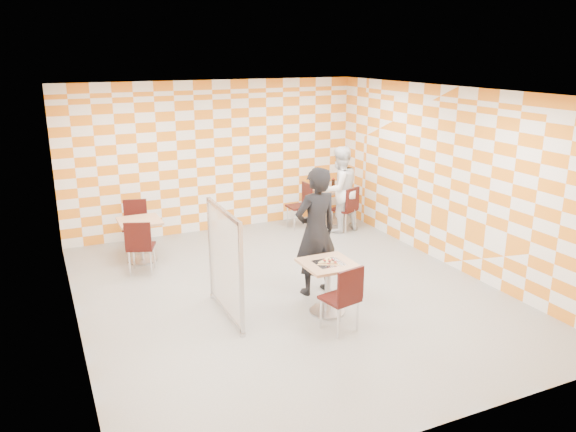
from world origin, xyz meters
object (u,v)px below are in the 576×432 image
object	(u,v)px
main_table	(328,279)
man_white	(340,189)
empty_table	(140,233)
chair_main_front	(345,294)
chair_empty_far	(135,221)
second_table	(329,200)
chair_second_side	(302,202)
chair_empty_near	(140,243)
partition	(225,263)
sport_bottle	(322,184)
chair_second_front	(348,206)
soda_bottle	(333,184)
man_dark	(316,232)

from	to	relation	value
main_table	man_white	xyz separation A→B (m)	(1.99, 3.19, 0.36)
empty_table	chair_main_front	distance (m)	4.19
man_white	chair_empty_far	bearing A→B (deg)	-17.48
chair_empty_far	second_table	bearing A→B (deg)	-0.85
chair_second_side	chair_empty_near	world-z (taller)	same
chair_empty_far	chair_main_front	bearing A→B (deg)	-66.98
main_table	partition	xyz separation A→B (m)	(-1.32, 0.49, 0.28)
sport_bottle	chair_second_front	bearing A→B (deg)	-76.78
soda_bottle	main_table	bearing A→B (deg)	-119.96
sport_bottle	chair_empty_near	bearing A→B (deg)	-161.66
second_table	chair_second_front	size ratio (longest dim) A/B	0.81
chair_second_front	chair_empty_near	world-z (taller)	same
chair_main_front	chair_second_side	size ratio (longest dim) A/B	1.00
chair_second_side	chair_empty_far	distance (m)	3.38
partition	chair_empty_far	bearing A→B (deg)	100.85
man_white	chair_empty_near	bearing A→B (deg)	0.58
chair_empty_near	soda_bottle	distance (m)	4.43
main_table	chair_empty_far	distance (m)	4.25
man_white	partition	bearing A→B (deg)	30.18
chair_main_front	chair_empty_far	world-z (taller)	same
chair_empty_near	second_table	bearing A→B (deg)	16.36
main_table	man_white	bearing A→B (deg)	58.00
chair_main_front	chair_second_side	world-z (taller)	same
main_table	empty_table	size ratio (longest dim) A/B	1.00
chair_second_side	chair_empty_far	bearing A→B (deg)	178.98
chair_second_front	chair_second_side	distance (m)	0.96
man_white	sport_bottle	size ratio (longest dim) A/B	8.67
soda_bottle	man_dark	bearing A→B (deg)	-123.16
partition	man_dark	world-z (taller)	man_dark
chair_empty_near	main_table	bearing A→B (deg)	-49.83
main_table	empty_table	xyz separation A→B (m)	(-1.98, 3.12, 0.00)
empty_table	chair_second_front	distance (m)	4.11
chair_main_front	empty_table	bearing A→B (deg)	116.95
main_table	partition	distance (m)	1.44
empty_table	man_white	world-z (taller)	man_white
main_table	partition	size ratio (longest dim) A/B	0.48
empty_table	man_dark	world-z (taller)	man_dark
soda_bottle	chair_main_front	bearing A→B (deg)	-117.26
chair_main_front	sport_bottle	distance (m)	4.90
main_table	partition	world-z (taller)	partition
main_table	second_table	bearing A→B (deg)	61.16
main_table	chair_empty_far	bearing A→B (deg)	117.32
chair_second_front	chair_empty_far	distance (m)	4.14
chair_second_front	man_white	world-z (taller)	man_white
chair_second_front	man_dark	world-z (taller)	man_dark
empty_table	chair_empty_far	xyz separation A→B (m)	(0.03, 0.66, 0.04)
chair_second_front	main_table	bearing A→B (deg)	-124.75
partition	man_white	distance (m)	4.27
chair_second_front	soda_bottle	world-z (taller)	soda_bottle
empty_table	chair_second_side	size ratio (longest dim) A/B	0.81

